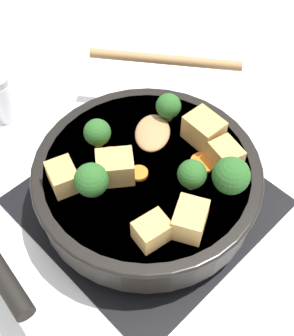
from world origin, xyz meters
name	(u,v)px	position (x,y,z in m)	size (l,w,h in m)	color
ground_plane	(147,202)	(0.00, 0.00, 0.00)	(2.40, 2.40, 0.00)	white
front_burner_grate	(147,198)	(0.00, 0.00, 0.01)	(0.31, 0.31, 0.03)	black
skillet_pan	(146,180)	(0.00, 0.00, 0.06)	(0.31, 0.39, 0.06)	black
wooden_spoon	(160,88)	(0.09, -0.11, 0.09)	(0.23, 0.24, 0.02)	#A87A4C
tofu_cube_center_large	(225,155)	(-0.07, -0.08, 0.10)	(0.04, 0.03, 0.03)	tan
tofu_cube_near_handle	(190,220)	(-0.10, 0.03, 0.10)	(0.05, 0.04, 0.04)	tan
tofu_cube_east_chunk	(63,177)	(0.06, 0.09, 0.10)	(0.04, 0.03, 0.03)	tan
tofu_cube_west_chunk	(204,130)	(-0.02, -0.09, 0.10)	(0.05, 0.04, 0.04)	tan
tofu_cube_back_piece	(152,231)	(-0.08, 0.07, 0.10)	(0.04, 0.03, 0.03)	tan
tofu_cube_front_piece	(115,167)	(0.02, 0.04, 0.10)	(0.05, 0.04, 0.04)	tan
broccoli_floret_near_spoon	(97,133)	(0.07, 0.02, 0.11)	(0.04, 0.04, 0.04)	#709956
broccoli_floret_center_top	(192,174)	(-0.06, -0.02, 0.11)	(0.04, 0.04, 0.04)	#709956
broccoli_floret_east_rim	(168,106)	(0.04, -0.08, 0.11)	(0.04, 0.04, 0.04)	#709956
broccoli_floret_west_rim	(231,176)	(-0.10, -0.05, 0.11)	(0.05, 0.05, 0.05)	#709956
broccoli_floret_north_edge	(91,180)	(0.02, 0.08, 0.11)	(0.04, 0.04, 0.05)	#709956
carrot_slice_orange_thin	(203,163)	(-0.05, -0.06, 0.09)	(0.03, 0.03, 0.01)	orange
carrot_slice_near_center	(111,157)	(0.04, 0.02, 0.09)	(0.03, 0.03, 0.01)	orange
carrot_slice_edge_slice	(141,175)	(0.00, 0.01, 0.09)	(0.02, 0.02, 0.01)	orange
salt_shaker	(3,99)	(0.28, 0.05, 0.04)	(0.04, 0.04, 0.09)	white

